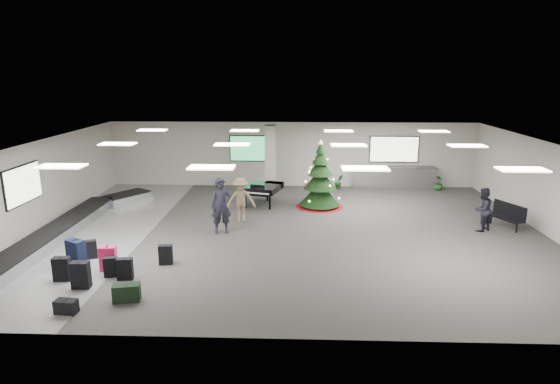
{
  "coord_description": "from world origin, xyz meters",
  "views": [
    {
      "loc": [
        0.22,
        -15.93,
        5.54
      ],
      "look_at": [
        -0.38,
        1.0,
        1.21
      ],
      "focal_mm": 30.0,
      "sensor_mm": 36.0,
      "label": 1
    }
  ],
  "objects_px": {
    "pink_suitcase": "(108,259)",
    "traveler_bench": "(482,210)",
    "bench": "(507,214)",
    "christmas_tree": "(320,184)",
    "potted_plant_right": "(438,183)",
    "traveler_b": "(241,200)",
    "service_counter": "(394,178)",
    "grand_piano": "(262,188)",
    "potted_plant_left": "(339,182)",
    "traveler_a": "(221,206)",
    "baggage_carousel": "(74,224)"
  },
  "relations": [
    {
      "from": "bench",
      "to": "traveler_bench",
      "type": "relative_size",
      "value": 0.96
    },
    {
      "from": "service_counter",
      "to": "traveler_bench",
      "type": "distance_m",
      "value": 6.59
    },
    {
      "from": "service_counter",
      "to": "potted_plant_right",
      "type": "relative_size",
      "value": 5.54
    },
    {
      "from": "traveler_a",
      "to": "traveler_bench",
      "type": "relative_size",
      "value": 1.25
    },
    {
      "from": "service_counter",
      "to": "traveler_a",
      "type": "bearing_deg",
      "value": -137.21
    },
    {
      "from": "bench",
      "to": "traveler_a",
      "type": "relative_size",
      "value": 0.77
    },
    {
      "from": "bench",
      "to": "service_counter",
      "type": "bearing_deg",
      "value": 92.19
    },
    {
      "from": "pink_suitcase",
      "to": "traveler_bench",
      "type": "relative_size",
      "value": 0.47
    },
    {
      "from": "grand_piano",
      "to": "baggage_carousel",
      "type": "bearing_deg",
      "value": -136.25
    },
    {
      "from": "traveler_bench",
      "to": "traveler_a",
      "type": "bearing_deg",
      "value": -32.8
    },
    {
      "from": "bench",
      "to": "potted_plant_right",
      "type": "xyz_separation_m",
      "value": [
        -0.83,
        5.68,
        -0.15
      ]
    },
    {
      "from": "service_counter",
      "to": "potted_plant_left",
      "type": "relative_size",
      "value": 5.39
    },
    {
      "from": "christmas_tree",
      "to": "traveler_b",
      "type": "bearing_deg",
      "value": -145.24
    },
    {
      "from": "bench",
      "to": "traveler_a",
      "type": "distance_m",
      "value": 10.4
    },
    {
      "from": "christmas_tree",
      "to": "potted_plant_right",
      "type": "bearing_deg",
      "value": 27.7
    },
    {
      "from": "pink_suitcase",
      "to": "traveler_b",
      "type": "bearing_deg",
      "value": 48.77
    },
    {
      "from": "service_counter",
      "to": "potted_plant_left",
      "type": "bearing_deg",
      "value": -173.45
    },
    {
      "from": "christmas_tree",
      "to": "traveler_b",
      "type": "distance_m",
      "value": 3.77
    },
    {
      "from": "baggage_carousel",
      "to": "traveler_bench",
      "type": "distance_m",
      "value": 14.74
    },
    {
      "from": "bench",
      "to": "potted_plant_right",
      "type": "distance_m",
      "value": 5.74
    },
    {
      "from": "service_counter",
      "to": "potted_plant_left",
      "type": "xyz_separation_m",
      "value": [
        -2.7,
        -0.31,
        -0.17
      ]
    },
    {
      "from": "potted_plant_left",
      "to": "grand_piano",
      "type": "bearing_deg",
      "value": -140.98
    },
    {
      "from": "baggage_carousel",
      "to": "service_counter",
      "type": "distance_m",
      "value": 14.5
    },
    {
      "from": "christmas_tree",
      "to": "potted_plant_left",
      "type": "height_order",
      "value": "christmas_tree"
    },
    {
      "from": "potted_plant_left",
      "to": "traveler_bench",
      "type": "bearing_deg",
      "value": -52.6
    },
    {
      "from": "grand_piano",
      "to": "traveler_bench",
      "type": "xyz_separation_m",
      "value": [
        8.13,
        -3.13,
        0.07
      ]
    },
    {
      "from": "grand_piano",
      "to": "traveler_bench",
      "type": "height_order",
      "value": "traveler_bench"
    },
    {
      "from": "christmas_tree",
      "to": "traveler_a",
      "type": "xyz_separation_m",
      "value": [
        -3.63,
        -3.48,
        0.01
      ]
    },
    {
      "from": "pink_suitcase",
      "to": "grand_piano",
      "type": "bearing_deg",
      "value": 54.67
    },
    {
      "from": "bench",
      "to": "grand_piano",
      "type": "bearing_deg",
      "value": 139.07
    },
    {
      "from": "traveler_a",
      "to": "service_counter",
      "type": "bearing_deg",
      "value": 27.28
    },
    {
      "from": "pink_suitcase",
      "to": "baggage_carousel",
      "type": "bearing_deg",
      "value": 121.08
    },
    {
      "from": "christmas_tree",
      "to": "grand_piano",
      "type": "relative_size",
      "value": 1.38
    },
    {
      "from": "baggage_carousel",
      "to": "bench",
      "type": "xyz_separation_m",
      "value": [
        15.78,
        0.76,
        0.31
      ]
    },
    {
      "from": "traveler_a",
      "to": "traveler_b",
      "type": "distance_m",
      "value": 1.44
    },
    {
      "from": "potted_plant_left",
      "to": "pink_suitcase",
      "type": "bearing_deg",
      "value": -126.94
    },
    {
      "from": "traveler_a",
      "to": "potted_plant_left",
      "type": "bearing_deg",
      "value": 38.79
    },
    {
      "from": "pink_suitcase",
      "to": "christmas_tree",
      "type": "xyz_separation_m",
      "value": [
        6.39,
        6.85,
        0.63
      ]
    },
    {
      "from": "traveler_b",
      "to": "potted_plant_right",
      "type": "distance_m",
      "value": 10.41
    },
    {
      "from": "service_counter",
      "to": "grand_piano",
      "type": "bearing_deg",
      "value": -153.01
    },
    {
      "from": "potted_plant_left",
      "to": "traveler_a",
      "type": "bearing_deg",
      "value": -125.71
    },
    {
      "from": "christmas_tree",
      "to": "traveler_b",
      "type": "relative_size",
      "value": 1.68
    },
    {
      "from": "christmas_tree",
      "to": "bench",
      "type": "bearing_deg",
      "value": -21.06
    },
    {
      "from": "traveler_bench",
      "to": "pink_suitcase",
      "type": "bearing_deg",
      "value": -18.13
    },
    {
      "from": "baggage_carousel",
      "to": "traveler_b",
      "type": "bearing_deg",
      "value": 11.41
    },
    {
      "from": "potted_plant_left",
      "to": "service_counter",
      "type": "bearing_deg",
      "value": 6.55
    },
    {
      "from": "baggage_carousel",
      "to": "grand_piano",
      "type": "distance_m",
      "value": 7.51
    },
    {
      "from": "grand_piano",
      "to": "bench",
      "type": "relative_size",
      "value": 1.37
    },
    {
      "from": "christmas_tree",
      "to": "potted_plant_right",
      "type": "xyz_separation_m",
      "value": [
        5.89,
        3.09,
        -0.62
      ]
    },
    {
      "from": "pink_suitcase",
      "to": "christmas_tree",
      "type": "relative_size",
      "value": 0.26
    }
  ]
}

